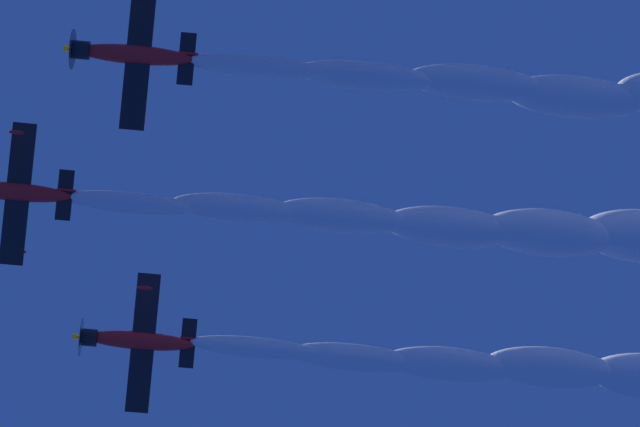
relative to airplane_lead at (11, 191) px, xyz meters
name	(u,v)px	position (x,y,z in m)	size (l,w,h in m)	color
airplane_lead	(11,191)	(0.00, 0.00, 0.00)	(8.10, 8.33, 3.22)	red
airplane_left_wingman	(131,54)	(-11.02, 4.84, -1.32)	(8.05, 8.32, 3.32)	red
airplane_right_wingman	(136,340)	(-2.89, -12.27, 0.24)	(8.11, 8.29, 3.36)	red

